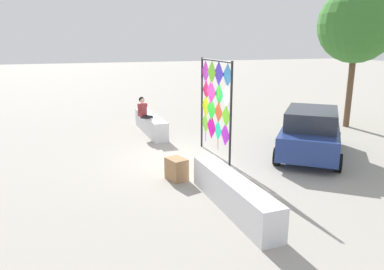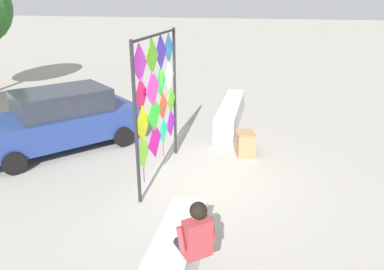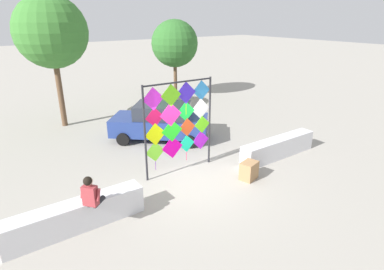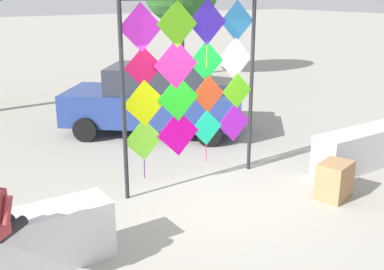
% 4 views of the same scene
% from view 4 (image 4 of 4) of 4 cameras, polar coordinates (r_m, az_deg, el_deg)
% --- Properties ---
extents(ground, '(120.00, 120.00, 0.00)m').
position_cam_4_polar(ground, '(7.85, 3.02, -7.88)').
color(ground, '#9E998E').
extents(plaza_ledge_right, '(3.56, 0.57, 0.77)m').
position_cam_4_polar(plaza_ledge_right, '(10.18, 22.16, -0.90)').
color(plaza_ledge_right, silver).
rests_on(plaza_ledge_right, ground).
extents(kite_display_rack, '(2.62, 0.17, 3.25)m').
position_cam_4_polar(kite_display_rack, '(7.96, -0.09, 7.00)').
color(kite_display_rack, '#232328').
rests_on(kite_display_rack, ground).
extents(parked_car, '(4.34, 4.09, 1.62)m').
position_cam_4_polar(parked_car, '(11.30, -4.44, 4.37)').
color(parked_car, navy).
rests_on(parked_car, ground).
extents(cardboard_box_large, '(0.69, 0.59, 0.62)m').
position_cam_4_polar(cardboard_box_large, '(8.15, 16.90, -5.28)').
color(cardboard_box_large, '#9E754C').
rests_on(cardboard_box_large, ground).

